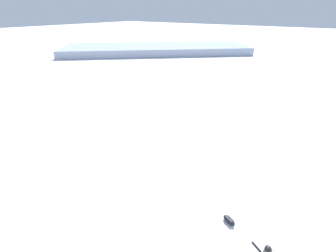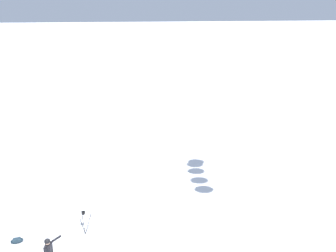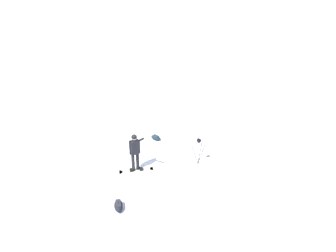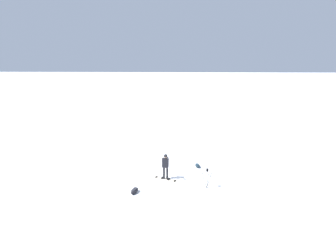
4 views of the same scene
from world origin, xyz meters
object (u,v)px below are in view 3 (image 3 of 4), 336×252
gear_bag_large (118,205)px  gear_bag_small (156,138)px  snowboarder (135,149)px  snowboard (136,170)px  camera_tripod (199,146)px

gear_bag_large → gear_bag_small: gear_bag_large is taller
snowboarder → gear_bag_large: bearing=47.9°
snowboarder → snowboard: bearing=91.5°
snowboarder → gear_bag_small: snowboarder is taller
gear_bag_large → snowboard: bearing=-132.7°
gear_bag_small → snowboarder: bearing=41.8°
gear_bag_large → camera_tripod: bearing=-169.0°
snowboarder → gear_bag_large: 2.79m
snowboarder → gear_bag_small: size_ratio=2.87×
gear_bag_large → camera_tripod: camera_tripod is taller
snowboard → camera_tripod: camera_tripod is taller
snowboarder → gear_bag_small: (-2.27, -2.04, -0.97)m
snowboard → camera_tripod: size_ratio=1.32×
snowboarder → gear_bag_large: (1.76, 1.95, -0.94)m
snowboarder → camera_tripod: 2.87m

